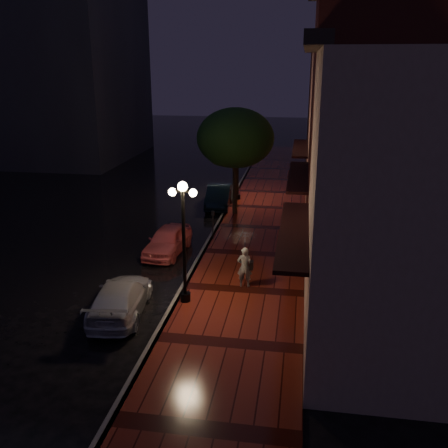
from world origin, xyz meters
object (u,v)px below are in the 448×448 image
Objects in this scene: streetlamp_far at (238,160)px; street_tree at (236,140)px; pink_car at (168,240)px; navy_car at (219,196)px; woman_with_umbrella at (245,250)px; streetlamp_near at (184,235)px; silver_car at (120,298)px; parking_meter at (213,222)px.

streetlamp_far is 3.44m from street_tree.
pink_car is at bearing -101.79° from streetlamp_far.
woman_with_umbrella reaches higher than navy_car.
streetlamp_near is 3.01m from silver_car.
pink_car is at bearing -97.78° from silver_car.
woman_with_umbrella reaches higher than parking_meter.
navy_car is (-0.95, 12.72, -1.96)m from streetlamp_near.
street_tree is at bearing 84.71° from parking_meter.
parking_meter reaches higher than silver_car.
woman_with_umbrella is at bearing -153.90° from silver_car.
streetlamp_near reaches higher than silver_car.
navy_car is at bearing 87.46° from pink_car.
street_tree reaches higher than woman_with_umbrella.
pink_car is at bearing -101.20° from navy_car.
streetlamp_far reaches higher than navy_car.
navy_car reaches higher than pink_car.
streetlamp_far is at bearing -104.53° from silver_car.
navy_car is at bearing -101.31° from silver_car.
silver_car is at bearing -97.67° from streetlamp_far.
silver_car is at bearing -98.66° from navy_car.
woman_with_umbrella is (1.91, 1.57, -1.02)m from streetlamp_near.
streetlamp_far reaches higher than pink_car.
streetlamp_near reaches higher than pink_car.
parking_meter is at bearing 50.54° from pink_car.
pink_car is at bearing -133.28° from parking_meter.
parking_meter is (-0.20, 6.57, -1.61)m from streetlamp_near.
woman_with_umbrella is (3.84, -3.21, 0.96)m from pink_car.
woman_with_umbrella is (3.93, 2.55, 0.98)m from silver_car.
streetlamp_far is at bearing 90.00° from streetlamp_near.
pink_car is 1.67× the size of woman_with_umbrella.
pink_car is 0.92× the size of navy_car.
parking_meter reaches higher than navy_car.
streetlamp_near is at bearing -87.62° from parking_meter.
streetlamp_far is 1.10× the size of navy_car.
woman_with_umbrella is at bearing -35.49° from pink_car.
navy_car is at bearing -126.65° from streetlamp_far.
woman_with_umbrella reaches higher than silver_car.
silver_car is (-1.07, -13.71, -0.05)m from navy_car.
navy_car reaches higher than silver_car.
streetlamp_near reaches higher than woman_with_umbrella.
streetlamp_far is 12.62m from woman_with_umbrella.
silver_car is (-0.09, -5.76, -0.02)m from pink_car.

